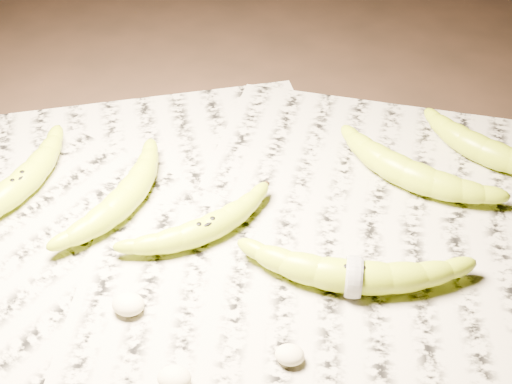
# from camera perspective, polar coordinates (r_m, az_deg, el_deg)

# --- Properties ---
(ground) EXTENTS (3.00, 3.00, 0.00)m
(ground) POSITION_cam_1_polar(r_m,az_deg,el_deg) (0.84, -1.17, -3.54)
(ground) COLOR black
(ground) RESTS_ON ground
(newspaper_patch) EXTENTS (0.90, 0.70, 0.01)m
(newspaper_patch) POSITION_cam_1_polar(r_m,az_deg,el_deg) (0.82, -1.02, -4.51)
(newspaper_patch) COLOR #A7A48F
(newspaper_patch) RESTS_ON ground
(banana_left_a) EXTENTS (0.12, 0.21, 0.04)m
(banana_left_a) POSITION_cam_1_polar(r_m,az_deg,el_deg) (0.92, -18.50, 0.63)
(banana_left_a) COLOR #A7C518
(banana_left_a) RESTS_ON newspaper_patch
(banana_left_b) EXTENTS (0.11, 0.19, 0.04)m
(banana_left_b) POSITION_cam_1_polar(r_m,az_deg,el_deg) (0.87, -10.40, -0.27)
(banana_left_b) COLOR #A7C518
(banana_left_b) RESTS_ON newspaper_patch
(banana_center) EXTENTS (0.16, 0.15, 0.03)m
(banana_center) POSITION_cam_1_polar(r_m,az_deg,el_deg) (0.82, -4.08, -2.82)
(banana_center) COLOR #A7C518
(banana_center) RESTS_ON newspaper_patch
(banana_taped) EXTENTS (0.23, 0.07, 0.04)m
(banana_taped) POSITION_cam_1_polar(r_m,az_deg,el_deg) (0.77, 7.82, -6.55)
(banana_taped) COLOR #A7C518
(banana_taped) RESTS_ON newspaper_patch
(banana_upper_a) EXTENTS (0.20, 0.15, 0.04)m
(banana_upper_a) POSITION_cam_1_polar(r_m,az_deg,el_deg) (0.91, 12.05, 1.65)
(banana_upper_a) COLOR #A7C518
(banana_upper_a) RESTS_ON newspaper_patch
(banana_upper_b) EXTENTS (0.18, 0.14, 0.04)m
(banana_upper_b) POSITION_cam_1_polar(r_m,az_deg,el_deg) (0.98, 17.89, 3.33)
(banana_upper_b) COLOR #A7C518
(banana_upper_b) RESTS_ON newspaper_patch
(measuring_tape) EXTENTS (0.01, 0.05, 0.05)m
(measuring_tape) POSITION_cam_1_polar(r_m,az_deg,el_deg) (0.77, 7.82, -6.55)
(measuring_tape) COLOR white
(measuring_tape) RESTS_ON newspaper_patch
(flesh_chunk_a) EXTENTS (0.03, 0.03, 0.02)m
(flesh_chunk_a) POSITION_cam_1_polar(r_m,az_deg,el_deg) (0.76, -10.21, -8.65)
(flesh_chunk_a) COLOR beige
(flesh_chunk_a) RESTS_ON newspaper_patch
(flesh_chunk_b) EXTENTS (0.03, 0.03, 0.02)m
(flesh_chunk_b) POSITION_cam_1_polar(r_m,az_deg,el_deg) (0.70, -6.58, -14.41)
(flesh_chunk_b) COLOR beige
(flesh_chunk_b) RESTS_ON newspaper_patch
(flesh_chunk_c) EXTENTS (0.03, 0.02, 0.02)m
(flesh_chunk_c) POSITION_cam_1_polar(r_m,az_deg,el_deg) (0.71, 2.72, -12.70)
(flesh_chunk_c) COLOR beige
(flesh_chunk_c) RESTS_ON newspaper_patch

